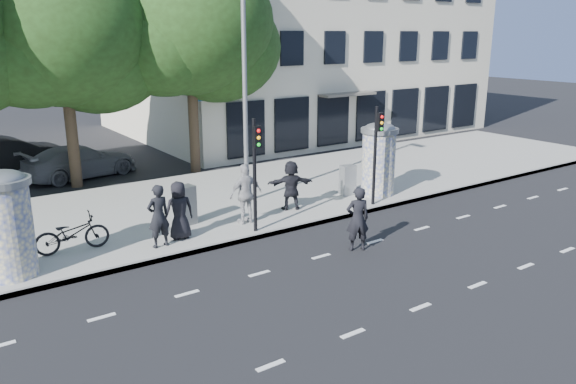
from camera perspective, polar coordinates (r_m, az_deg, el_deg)
ground at (r=14.51m, az=6.84°, el=-8.26°), size 120.00×120.00×0.00m
sidewalk at (r=20.33m, az=-7.26°, el=-0.93°), size 40.00×8.00×0.15m
curb at (r=17.09m, az=-1.06°, el=-4.08°), size 40.00×0.10×0.16m
lane_dash_near at (r=13.12m, az=13.32°, el=-11.32°), size 32.00×0.12×0.01m
lane_dash_far at (r=15.49m, az=3.39°, el=-6.55°), size 32.00×0.12×0.01m
ad_column_left at (r=15.07m, az=-26.74°, el=-2.73°), size 1.36×1.36×2.65m
ad_column_right at (r=20.71m, az=9.18°, el=3.49°), size 1.36×1.36×2.65m
traffic_pole_near at (r=16.36m, az=-3.32°, el=2.87°), size 0.22×0.31×3.40m
traffic_pole_far at (r=19.25m, az=8.98°, el=4.67°), size 0.22×0.31×3.40m
street_lamp at (r=19.14m, az=-4.36°, el=12.50°), size 0.25×0.93×8.00m
tree_near_left at (r=23.16m, az=-22.10°, el=15.15°), size 6.80×6.80×8.97m
tree_center at (r=24.45m, az=-10.02°, el=16.59°), size 7.00×7.00×9.30m
building at (r=36.41m, az=0.26°, el=16.00°), size 20.30×15.85×12.00m
ped_a at (r=16.38m, az=-11.00°, el=-1.85°), size 0.89×0.64×1.70m
ped_b at (r=15.86m, az=-13.03°, el=-2.40°), size 0.69×0.49×1.79m
ped_e at (r=17.42m, az=-4.31°, el=-0.19°), size 1.11×0.64×1.90m
ped_f at (r=18.78m, az=0.31°, el=0.70°), size 1.65×1.10×1.68m
man_road at (r=15.73m, az=7.08°, el=-2.73°), size 0.79×0.66×1.84m
bicycle at (r=16.33m, az=-21.10°, el=-3.96°), size 0.84×2.00×1.02m
cabinet_left at (r=17.65m, az=-10.39°, el=-1.34°), size 0.65×0.51×1.23m
cabinet_right at (r=20.72m, az=6.08°, el=1.22°), size 0.56×0.43×1.10m
car_mid at (r=27.11m, az=-26.54°, el=3.35°), size 2.46×5.13×1.62m
car_right at (r=25.21m, az=-20.35°, el=2.92°), size 2.85×5.02×1.37m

